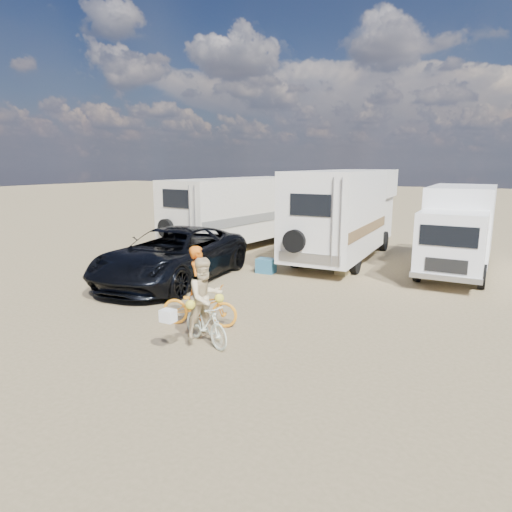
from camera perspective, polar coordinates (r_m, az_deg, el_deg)
The scene contains 11 objects.
ground at distance 11.40m, azimuth 1.59°, elevation -7.16°, with size 140.00×140.00×0.00m, color #907B56.
rv_main at distance 17.90m, azimuth 11.21°, elevation 5.11°, with size 2.43×7.83×3.43m, color white, non-canonical shape.
rv_left at distance 20.05m, azimuth -2.26°, elevation 5.44°, with size 2.45×7.57×3.05m, color beige, non-canonical shape.
box_truck at distance 16.59m, azimuth 24.19°, elevation 2.92°, with size 2.05×5.92×2.92m, color white, non-canonical shape.
dark_suv at distance 14.45m, azimuth -10.53°, elevation 0.13°, with size 2.80×6.06×1.69m, color black.
bike_man at distance 10.44m, azimuth -7.18°, elevation -6.31°, with size 0.62×1.79×0.94m, color orange.
bike_woman at distance 9.39m, azimuth -6.41°, elevation -8.48°, with size 0.42×1.49×0.90m, color beige.
rider_man at distance 10.33m, azimuth -7.23°, elevation -4.32°, with size 0.62×0.40×1.69m, color #D25F12.
rider_woman at distance 9.27m, azimuth -6.46°, elevation -6.29°, with size 0.80×0.63×1.65m, color #CEB686.
cooler at distance 15.40m, azimuth 1.27°, elevation -1.24°, with size 0.62×0.45×0.50m, color #2B6481.
crate at distance 15.38m, azimuth 10.95°, elevation -1.79°, with size 0.41×0.41×0.33m, color #9C8B5B.
Camera 1 is at (4.76, -9.69, 3.65)m, focal length 31.53 mm.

